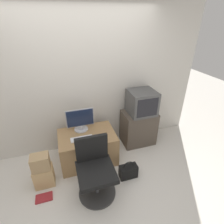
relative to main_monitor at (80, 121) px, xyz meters
name	(u,v)px	position (x,y,z in m)	size (l,w,h in m)	color
ground_plane	(106,197)	(0.15, -1.02, -0.74)	(12.00, 12.00, 0.00)	beige
wall_back	(83,83)	(0.15, 0.31, 0.56)	(4.40, 0.05, 2.60)	beige
desk	(88,147)	(0.07, -0.18, -0.46)	(0.96, 0.65, 0.55)	#937047
side_stand	(138,127)	(1.14, 0.03, -0.39)	(0.63, 0.46, 0.69)	#4C4238
main_monitor	(80,121)	(0.00, 0.00, 0.00)	(0.48, 0.24, 0.40)	#B2B2B7
keyboard	(82,139)	(-0.03, -0.27, -0.18)	(0.36, 0.13, 0.01)	silver
mouse	(95,135)	(0.20, -0.26, -0.17)	(0.06, 0.03, 0.03)	#4C4C51
crt_tv	(142,103)	(1.15, 0.00, 0.17)	(0.49, 0.46, 0.44)	#474747
office_chair	(95,171)	(0.05, -0.86, -0.35)	(0.54, 0.54, 0.88)	#333333
cardboard_box_lower	(44,176)	(-0.68, -0.51, -0.57)	(0.29, 0.21, 0.33)	tan
cardboard_box_upper	(40,162)	(-0.68, -0.51, -0.29)	(0.26, 0.19, 0.24)	#A3845B
handbag	(128,171)	(0.60, -0.77, -0.62)	(0.29, 0.14, 0.33)	black
book	(44,198)	(-0.70, -0.77, -0.73)	(0.23, 0.15, 0.02)	maroon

